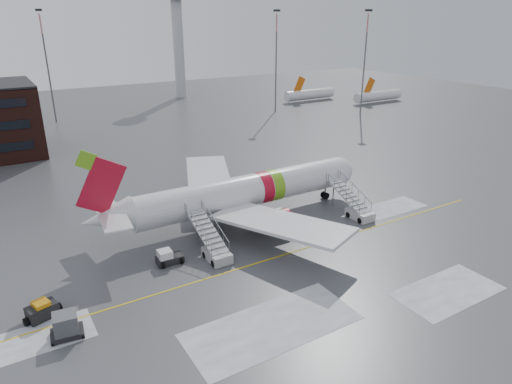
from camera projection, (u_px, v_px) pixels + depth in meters
ground at (268, 254)px, 46.82m from camera, size 260.00×260.00×0.00m
airliner at (240, 193)px, 53.57m from camera, size 35.03×32.97×11.18m
airstair_fwd at (356, 208)px, 55.19m from camera, size 2.05×7.70×3.48m
airstair_aft at (214, 247)px, 45.91m from camera, size 2.05×7.70×3.48m
pushback_tug at (168, 257)px, 44.86m from camera, size 2.65×2.03×1.48m
uld_container at (66, 326)px, 34.52m from camera, size 2.57×2.01×1.95m
baggage_tractor at (42, 311)px, 36.72m from camera, size 3.13×1.98×1.54m
control_tower at (178, 31)px, 130.27m from camera, size 6.40×6.40×30.00m
light_mast_far_ne at (276, 55)px, 111.56m from camera, size 1.20×1.20×24.25m
light_mast_far_n at (46, 60)px, 100.11m from camera, size 1.20×1.20×24.25m
light_mast_far_e at (365, 56)px, 108.15m from camera, size 1.20×1.20×24.25m
distant_aircraft at (332, 103)px, 128.08m from camera, size 35.00×18.00×8.00m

